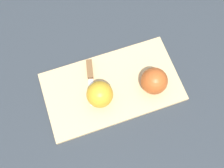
% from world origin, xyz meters
% --- Properties ---
extents(ground_plane, '(4.00, 4.00, 0.00)m').
position_xyz_m(ground_plane, '(0.00, 0.00, 0.00)').
color(ground_plane, '#282D33').
extents(cutting_board, '(0.47, 0.32, 0.01)m').
position_xyz_m(cutting_board, '(0.00, 0.00, 0.01)').
color(cutting_board, tan).
rests_on(cutting_board, ground_plane).
extents(apple_half_left, '(0.08, 0.08, 0.08)m').
position_xyz_m(apple_half_left, '(-0.11, 0.06, 0.06)').
color(apple_half_left, '#AD4C1E').
rests_on(apple_half_left, cutting_board).
extents(apple_half_right, '(0.08, 0.08, 0.08)m').
position_xyz_m(apple_half_right, '(0.05, 0.02, 0.06)').
color(apple_half_right, gold).
rests_on(apple_half_right, cutting_board).
extents(knife, '(0.08, 0.15, 0.02)m').
position_xyz_m(knife, '(0.04, -0.07, 0.02)').
color(knife, silver).
rests_on(knife, cutting_board).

